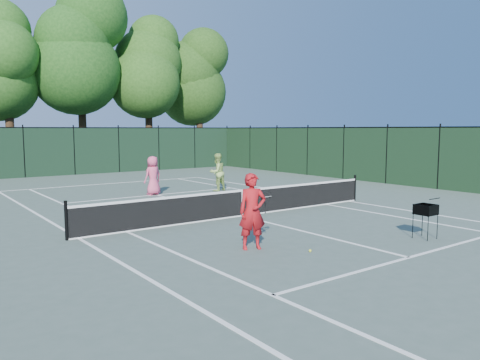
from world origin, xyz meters
TOP-DOWN VIEW (x-y plane):
  - ground at (0.00, 0.00)m, footprint 90.00×90.00m
  - sideline_doubles_left at (-5.49, 0.00)m, footprint 0.10×23.77m
  - sideline_doubles_right at (5.49, 0.00)m, footprint 0.10×23.77m
  - sideline_singles_left at (-4.12, 0.00)m, footprint 0.10×23.77m
  - sideline_singles_right at (4.12, 0.00)m, footprint 0.10×23.77m
  - baseline_far at (0.00, 11.88)m, footprint 10.97×0.10m
  - service_line_near at (0.00, -6.40)m, footprint 8.23×0.10m
  - service_line_far at (0.00, 6.40)m, footprint 8.23×0.10m
  - center_service_line at (0.00, 0.00)m, footprint 0.10×12.80m
  - tennis_net at (0.00, 0.00)m, footprint 11.69×0.09m
  - fence_far at (0.00, 18.00)m, footprint 24.00×0.05m
  - fence_right at (12.00, 0.00)m, footprint 0.05×36.00m
  - tree_2 at (-3.00, 21.80)m, footprint 6.00×6.00m
  - tree_3 at (2.00, 22.30)m, footprint 7.00×7.00m
  - tree_4 at (7.00, 21.60)m, footprint 6.20×6.20m
  - tree_5 at (12.00, 22.10)m, footprint 5.80×5.80m
  - coach at (-2.40, -3.64)m, footprint 1.10×0.66m
  - player_pink at (-0.10, 6.50)m, footprint 0.95×0.73m
  - player_green at (2.93, 5.87)m, footprint 0.97×0.81m
  - ball_hopper at (2.01, -5.54)m, footprint 0.50×0.50m
  - loose_ball_midcourt at (-1.48, -4.71)m, footprint 0.07×0.07m

SIDE VIEW (x-z plane):
  - ground at x=0.00m, z-range 0.00..0.00m
  - sideline_doubles_left at x=-5.49m, z-range 0.00..0.01m
  - sideline_doubles_right at x=5.49m, z-range 0.00..0.01m
  - sideline_singles_left at x=-4.12m, z-range 0.00..0.01m
  - sideline_singles_right at x=4.12m, z-range 0.00..0.01m
  - baseline_far at x=0.00m, z-range 0.00..0.01m
  - service_line_near at x=0.00m, z-range 0.00..0.01m
  - service_line_far at x=0.00m, z-range 0.00..0.01m
  - center_service_line at x=0.00m, z-range 0.00..0.01m
  - loose_ball_midcourt at x=-1.48m, z-range 0.00..0.07m
  - tennis_net at x=0.00m, z-range -0.05..1.01m
  - ball_hopper at x=2.01m, z-range 0.32..1.24m
  - player_pink at x=-0.10m, z-range 0.00..1.74m
  - player_green at x=2.93m, z-range 0.00..1.79m
  - coach at x=-2.40m, z-range 0.00..1.87m
  - fence_far at x=0.00m, z-range 0.00..3.00m
  - fence_right at x=12.00m, z-range 0.00..3.00m
  - tree_5 at x=12.00m, z-range 1.59..13.82m
  - tree_2 at x=-3.00m, z-range 1.53..13.93m
  - tree_4 at x=7.00m, z-range 1.66..14.63m
  - tree_3 at x=2.00m, z-range 1.78..16.23m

